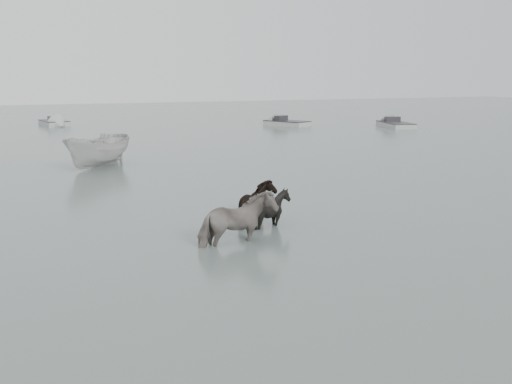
% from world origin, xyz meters
% --- Properties ---
extents(ground, '(140.00, 140.00, 0.00)m').
position_xyz_m(ground, '(0.00, 0.00, 0.00)').
color(ground, '#505F5A').
rests_on(ground, ground).
extents(pony_pinto, '(2.08, 1.27, 1.64)m').
position_xyz_m(pony_pinto, '(0.46, -0.11, 0.82)').
color(pony_pinto, black).
rests_on(pony_pinto, ground).
extents(pony_dark, '(1.56, 1.68, 1.38)m').
position_xyz_m(pony_dark, '(1.92, 2.14, 0.69)').
color(pony_dark, black).
rests_on(pony_dark, ground).
extents(pony_black, '(1.43, 1.36, 1.27)m').
position_xyz_m(pony_black, '(1.95, 1.27, 0.63)').
color(pony_black, black).
rests_on(pony_black, ground).
extents(boat_small, '(3.98, 3.98, 1.58)m').
position_xyz_m(boat_small, '(-0.83, 14.00, 0.79)').
color(boat_small, '#B2B2AD').
rests_on(boat_small, ground).
extents(skiff_port, '(2.70, 5.73, 0.75)m').
position_xyz_m(skiff_port, '(22.58, 26.21, 0.38)').
color(skiff_port, '#9A9D9A').
rests_on(skiff_port, ground).
extents(skiff_mid, '(2.38, 4.81, 0.75)m').
position_xyz_m(skiff_mid, '(-0.91, 37.38, 0.38)').
color(skiff_mid, '#9B9D9A').
rests_on(skiff_mid, ground).
extents(skiff_star, '(3.68, 4.99, 0.75)m').
position_xyz_m(skiff_star, '(15.66, 30.50, 0.38)').
color(skiff_star, '#A4A4A0').
rests_on(skiff_star, ground).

